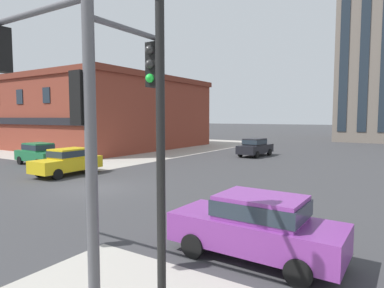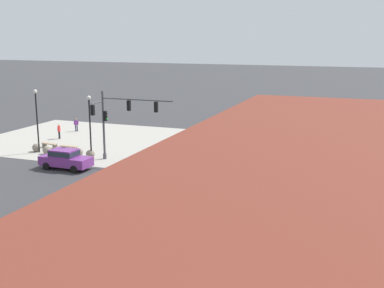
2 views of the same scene
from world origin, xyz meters
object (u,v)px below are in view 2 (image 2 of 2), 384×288
Objects in this scene: pedestrian_near_bench at (59,130)px; car_cross_eastbound at (251,161)px; bollard_sphere_curb_c at (59,150)px; bollard_sphere_curb_e at (36,148)px; bench_near_signal at (69,147)px; car_main_southbound_near at (300,219)px; street_lamp_mid_sidewalk at (37,114)px; bench_mid_block at (50,145)px; pedestrian_at_curb at (76,124)px; car_main_northbound_near at (65,158)px; street_lamp_corner_near at (90,120)px; bollard_sphere_curb_a at (90,154)px; car_cross_far at (213,198)px; car_cross_westbound at (280,132)px; traffic_signal_main at (115,117)px; bollard_sphere_curb_d at (47,150)px; bollard_sphere_curb_b at (79,152)px.

car_cross_eastbound is at bearing 166.23° from pedestrian_near_bench.
bollard_sphere_curb_c is 1.00× the size of bollard_sphere_curb_e.
car_main_southbound_near reaches higher than bench_near_signal.
bench_mid_block is at bearing -82.34° from street_lamp_mid_sidewalk.
bench_near_signal is 0.41× the size of car_cross_eastbound.
pedestrian_at_curb is at bearing -77.66° from bollard_sphere_curb_e.
car_main_northbound_near and car_main_southbound_near have the same top height.
bollard_sphere_curb_c is 0.51× the size of pedestrian_at_curb.
bench_near_signal is 27.43m from car_main_southbound_near.
bench_near_signal is at bearing -27.36° from street_lamp_corner_near.
car_cross_far reaches higher than bollard_sphere_curb_a.
bollard_sphere_curb_c is 0.13× the size of street_lamp_mid_sidewalk.
bollard_sphere_curb_c is 5.00m from street_lamp_corner_near.
car_main_southbound_near is at bearing 153.61° from bench_mid_block.
car_cross_eastbound reaches higher than bollard_sphere_curb_c.
bollard_sphere_curb_c is 0.48× the size of pedestrian_near_bench.
car_main_northbound_near is at bearing -20.02° from car_cross_far.
car_main_northbound_near is 0.99× the size of car_cross_westbound.
bench_near_signal is 1.10× the size of pedestrian_near_bench.
car_main_southbound_near is at bearing 151.83° from street_lamp_corner_near.
pedestrian_at_curb is 0.27× the size of street_lamp_corner_near.
car_cross_eastbound reaches higher than bollard_sphere_curb_e.
traffic_signal_main is at bearing -178.75° from bollard_sphere_curb_a.
street_lamp_mid_sidewalk is (2.27, 1.61, 3.42)m from bench_near_signal.
bollard_sphere_curb_d reaches higher than bench_mid_block.
street_lamp_corner_near is at bearing 154.52° from bollard_sphere_curb_a.
street_lamp_mid_sidewalk is at bearing -23.09° from car_main_southbound_near.
car_main_northbound_near reaches higher than bollard_sphere_curb_b.
street_lamp_mid_sidewalk reaches higher than bollard_sphere_curb_e.
bollard_sphere_curb_d is 2.25m from bench_near_signal.
bollard_sphere_curb_c is 26.77m from car_main_southbound_near.
street_lamp_corner_near is (-1.59, 0.36, 3.19)m from bollard_sphere_curb_b.
bollard_sphere_curb_b is 0.43× the size of bench_mid_block.
bollard_sphere_curb_b is at bearing -11.30° from bollard_sphere_curb_a.
car_cross_eastbound is at bearing -179.18° from bollard_sphere_curb_e.
bollard_sphere_curb_a is at bearing 177.45° from street_lamp_mid_sidewalk.
bollard_sphere_curb_a is at bearing 43.40° from car_cross_westbound.
bench_mid_block is 8.76m from pedestrian_at_curb.
pedestrian_at_curb is at bearing -70.32° from bollard_sphere_curb_d.
bollard_sphere_curb_e is at bearing 104.70° from pedestrian_near_bench.
car_cross_far reaches higher than bollard_sphere_curb_d.
bollard_sphere_curb_c is 7.40m from pedestrian_near_bench.
bollard_sphere_curb_a and bollard_sphere_curb_b have the same top height.
bollard_sphere_curb_a is at bearing -28.15° from car_main_southbound_near.
bollard_sphere_curb_c is 0.18× the size of car_main_northbound_near.
street_lamp_mid_sidewalk is at bearing 35.43° from bench_near_signal.
pedestrian_near_bench is at bearing -38.76° from bollard_sphere_curb_a.
car_cross_westbound is (-20.69, -13.74, -2.83)m from street_lamp_mid_sidewalk.
car_cross_eastbound is at bearing 90.24° from car_cross_westbound.
traffic_signal_main is at bearing -123.71° from car_main_northbound_near.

